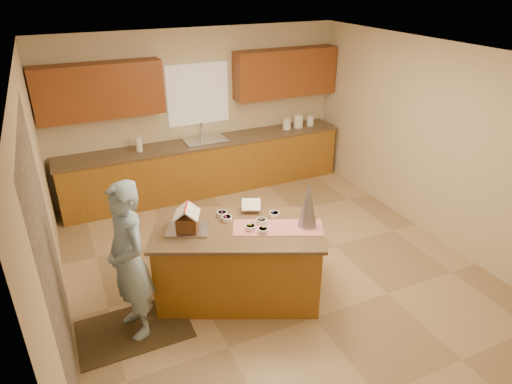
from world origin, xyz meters
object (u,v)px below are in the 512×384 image
island_base (238,263)px  gingerbread_house (187,220)px  tinsel_tree (308,204)px  boy (129,262)px

island_base → gingerbread_house: gingerbread_house is taller
island_base → gingerbread_house: bearing=-174.8°
island_base → tinsel_tree: (0.73, -0.28, 0.75)m
boy → tinsel_tree: bearing=71.3°
island_base → gingerbread_house: (-0.52, 0.18, 0.61)m
island_base → boy: 1.30m
island_base → gingerbread_house: 0.82m
tinsel_tree → boy: (-1.95, 0.19, -0.32)m
tinsel_tree → gingerbread_house: bearing=159.9°
tinsel_tree → boy: size_ratio=0.32×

